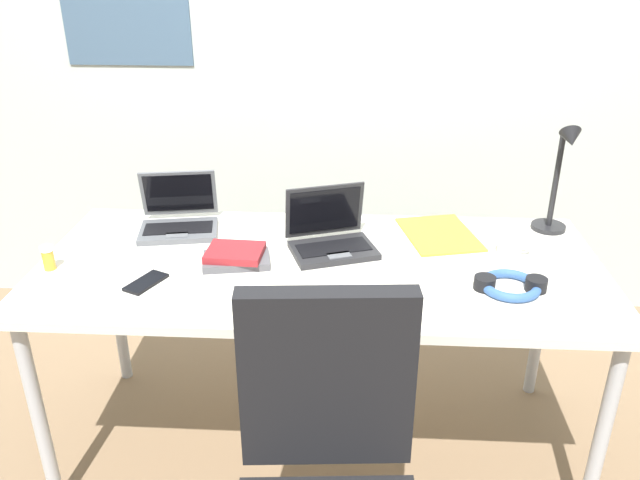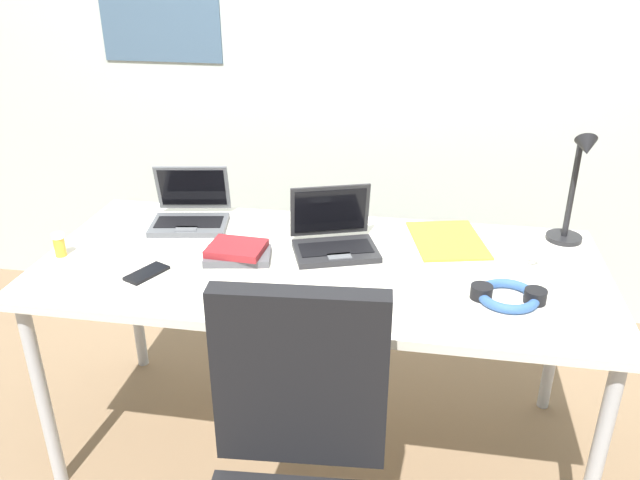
{
  "view_description": "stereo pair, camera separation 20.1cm",
  "coord_description": "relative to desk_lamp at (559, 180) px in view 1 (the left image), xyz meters",
  "views": [
    {
      "loc": [
        0.1,
        -1.82,
        1.68
      ],
      "look_at": [
        0.0,
        0.0,
        0.82
      ],
      "focal_mm": 35.91,
      "sensor_mm": 36.0,
      "label": 1
    },
    {
      "loc": [
        0.3,
        -1.8,
        1.68
      ],
      "look_at": [
        0.0,
        0.0,
        0.82
      ],
      "focal_mm": 35.91,
      "sensor_mm": 36.0,
      "label": 2
    }
  ],
  "objects": [
    {
      "name": "computer_mouse",
      "position": [
        -0.66,
        -0.5,
        -0.18
      ],
      "size": [
        0.09,
        0.11,
        0.03
      ],
      "primitive_type": "ellipsoid",
      "rotation": [
        0.0,
        0.0,
        0.37
      ],
      "color": "black",
      "rests_on": "desk"
    },
    {
      "name": "headphones",
      "position": [
        -0.23,
        -0.42,
        -0.18
      ],
      "size": [
        0.21,
        0.18,
        0.04
      ],
      "color": "#335999",
      "rests_on": "desk"
    },
    {
      "name": "laptop_back_right",
      "position": [
        -0.77,
        -0.17,
        -0.16
      ],
      "size": [
        0.33,
        0.29,
        0.2
      ],
      "color": "#232326",
      "rests_on": "desk"
    },
    {
      "name": "pill_bottle",
      "position": [
        -1.64,
        -0.37,
        -0.16
      ],
      "size": [
        0.04,
        0.04,
        0.08
      ],
      "color": "gold",
      "rests_on": "desk"
    },
    {
      "name": "laptop_near_lamp",
      "position": [
        -1.31,
        -0.05,
        -0.16
      ],
      "size": [
        0.3,
        0.28,
        0.2
      ],
      "color": "#515459",
      "rests_on": "desk"
    },
    {
      "name": "paper_folder_far_corner",
      "position": [
        -0.4,
        -0.04,
        -0.19
      ],
      "size": [
        0.3,
        0.35,
        0.01
      ],
      "primitive_type": "cube",
      "rotation": [
        0.0,
        0.0,
        0.23
      ],
      "color": "gold",
      "rests_on": "desk"
    },
    {
      "name": "cell_phone",
      "position": [
        -1.31,
        -0.45,
        -0.19
      ],
      "size": [
        0.12,
        0.15,
        0.01
      ],
      "primitive_type": "cube",
      "rotation": [
        0.0,
        0.0,
        -0.44
      ],
      "color": "black",
      "rests_on": "desk"
    },
    {
      "name": "desk_lamp",
      "position": [
        0.0,
        0.0,
        0.0
      ],
      "size": [
        0.12,
        0.18,
        0.4
      ],
      "color": "black",
      "rests_on": "desk"
    },
    {
      "name": "desk",
      "position": [
        -0.8,
        -0.28,
        -0.25
      ],
      "size": [
        1.8,
        0.8,
        0.74
      ],
      "color": "silver",
      "rests_on": "ground_plane"
    },
    {
      "name": "book_stack",
      "position": [
        -1.07,
        -0.29,
        -0.17
      ],
      "size": [
        0.23,
        0.17,
        0.05
      ],
      "color": "#4C4C51",
      "rests_on": "desk"
    },
    {
      "name": "ground_plane",
      "position": [
        -0.8,
        -0.28,
        -0.94
      ],
      "size": [
        12.0,
        12.0,
        0.0
      ],
      "primitive_type": "plane",
      "color": "#7A6047"
    },
    {
      "name": "coffee_mug",
      "position": [
        -0.18,
        -0.19,
        -0.15
      ],
      "size": [
        0.11,
        0.08,
        0.09
      ],
      "color": "white",
      "rests_on": "desk"
    },
    {
      "name": "wall_back",
      "position": [
        -0.8,
        0.82,
        0.36
      ],
      "size": [
        6.0,
        0.13,
        2.6
      ],
      "color": "#B2BCB7",
      "rests_on": "ground_plane"
    }
  ]
}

